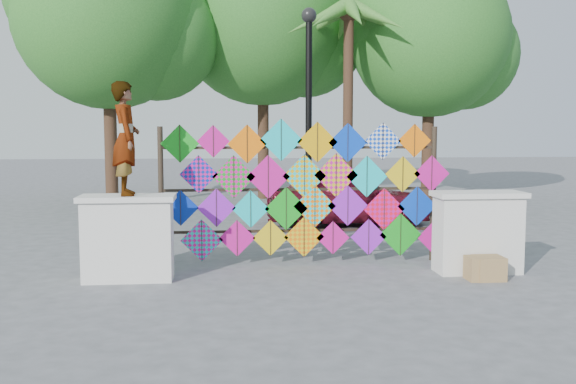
% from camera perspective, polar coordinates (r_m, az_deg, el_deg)
% --- Properties ---
extents(ground, '(80.00, 80.00, 0.00)m').
position_cam_1_polar(ground, '(10.16, 1.60, -7.22)').
color(ground, gray).
rests_on(ground, ground).
extents(parapet_left, '(1.40, 0.65, 1.28)m').
position_cam_1_polar(parapet_left, '(9.87, -14.03, -3.92)').
color(parapet_left, white).
rests_on(parapet_left, ground).
extents(parapet_right, '(1.40, 0.65, 1.28)m').
position_cam_1_polar(parapet_right, '(10.53, 16.51, -3.39)').
color(parapet_right, white).
rests_on(parapet_right, ground).
extents(kite_rack, '(4.89, 0.24, 2.43)m').
position_cam_1_polar(kite_rack, '(10.69, 1.59, 0.06)').
color(kite_rack, black).
rests_on(kite_rack, ground).
extents(tree_west, '(5.85, 5.20, 8.01)m').
position_cam_1_polar(tree_west, '(19.37, -15.44, 14.70)').
color(tree_west, '#4C2F20').
rests_on(tree_west, ground).
extents(tree_mid, '(6.30, 5.60, 8.61)m').
position_cam_1_polar(tree_mid, '(21.20, -1.96, 15.17)').
color(tree_mid, '#4C2F20').
rests_on(tree_mid, ground).
extents(tree_east, '(5.40, 4.80, 7.42)m').
position_cam_1_polar(tree_east, '(20.55, 12.72, 13.11)').
color(tree_east, '#4C2F20').
rests_on(tree_east, ground).
extents(palm_tree, '(3.62, 3.62, 5.83)m').
position_cam_1_polar(palm_tree, '(18.36, 5.42, 14.03)').
color(palm_tree, '#4C2F20').
rests_on(palm_tree, ground).
extents(vendor_woman, '(0.49, 0.67, 1.67)m').
position_cam_1_polar(vendor_woman, '(9.74, -14.22, 4.62)').
color(vendor_woman, '#99999E').
rests_on(vendor_woman, parapet_left).
extents(sedan, '(3.94, 1.73, 1.32)m').
position_cam_1_polar(sedan, '(15.17, 5.33, -0.45)').
color(sedan, maroon).
rests_on(sedan, ground).
extents(lamppost, '(0.28, 0.28, 4.46)m').
position_cam_1_polar(lamppost, '(11.94, 1.85, 7.70)').
color(lamppost, black).
rests_on(lamppost, ground).
extents(cardboard_box_near, '(0.40, 0.35, 0.35)m').
position_cam_1_polar(cardboard_box_near, '(10.09, 16.70, -6.52)').
color(cardboard_box_near, '#906545').
rests_on(cardboard_box_near, ground).
extents(cardboard_box_far, '(0.42, 0.39, 0.36)m').
position_cam_1_polar(cardboard_box_far, '(10.14, 17.40, -6.47)').
color(cardboard_box_far, '#906545').
rests_on(cardboard_box_far, ground).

